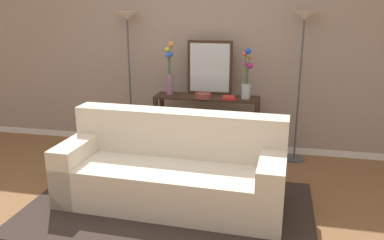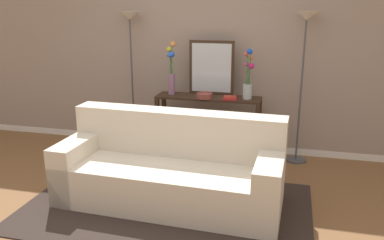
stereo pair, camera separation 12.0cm
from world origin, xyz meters
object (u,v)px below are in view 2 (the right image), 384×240
(floor_lamp_left, at_px, (131,42))
(wall_mirror, at_px, (211,68))
(book_stack, at_px, (230,98))
(console_table, at_px, (208,116))
(floor_lamp_right, at_px, (304,46))
(couch, at_px, (171,172))
(vase_short_flowers, at_px, (248,80))
(fruit_bowl, at_px, (204,95))
(book_row_under_console, at_px, (182,150))
(vase_tall_flowers, at_px, (171,71))

(floor_lamp_left, relative_size, wall_mirror, 2.68)
(book_stack, bearing_deg, floor_lamp_left, 170.24)
(floor_lamp_left, bearing_deg, book_stack, -9.76)
(console_table, xyz_separation_m, wall_mirror, (0.01, 0.13, 0.59))
(floor_lamp_right, bearing_deg, couch, -130.94)
(console_table, bearing_deg, vase_short_flowers, -0.55)
(wall_mirror, distance_m, book_stack, 0.48)
(console_table, bearing_deg, wall_mirror, 86.08)
(couch, bearing_deg, wall_mirror, 85.26)
(vase_short_flowers, relative_size, fruit_bowl, 3.04)
(console_table, height_order, fruit_bowl, fruit_bowl)
(book_stack, height_order, book_row_under_console, book_stack)
(vase_short_flowers, bearing_deg, floor_lamp_right, 12.76)
(vase_short_flowers, distance_m, book_stack, 0.30)
(vase_tall_flowers, distance_m, fruit_bowl, 0.54)
(wall_mirror, bearing_deg, console_table, -93.92)
(console_table, relative_size, book_stack, 7.12)
(wall_mirror, distance_m, fruit_bowl, 0.38)
(couch, relative_size, floor_lamp_left, 1.21)
(console_table, xyz_separation_m, floor_lamp_right, (1.12, 0.14, 0.89))
(fruit_bowl, bearing_deg, book_row_under_console, 163.29)
(couch, xyz_separation_m, fruit_bowl, (0.08, 1.18, 0.52))
(floor_lamp_left, height_order, vase_tall_flowers, floor_lamp_left)
(console_table, height_order, book_row_under_console, console_table)
(vase_tall_flowers, relative_size, book_stack, 3.64)
(couch, relative_size, console_table, 1.69)
(couch, bearing_deg, vase_tall_flowers, 106.25)
(console_table, height_order, vase_tall_flowers, vase_tall_flowers)
(floor_lamp_right, height_order, vase_short_flowers, floor_lamp_right)
(console_table, distance_m, floor_lamp_left, 1.39)
(book_row_under_console, bearing_deg, floor_lamp_left, 169.21)
(floor_lamp_left, distance_m, book_stack, 1.50)
(console_table, distance_m, vase_short_flowers, 0.68)
(floor_lamp_right, bearing_deg, vase_tall_flowers, -175.82)
(floor_lamp_right, xyz_separation_m, book_stack, (-0.83, -0.23, -0.62))
(vase_short_flowers, xyz_separation_m, book_stack, (-0.20, -0.09, -0.21))
(vase_tall_flowers, height_order, book_row_under_console, vase_tall_flowers)
(fruit_bowl, height_order, book_row_under_console, fruit_bowl)
(couch, distance_m, floor_lamp_right, 2.18)
(floor_lamp_left, relative_size, vase_tall_flowers, 2.72)
(couch, height_order, book_stack, couch)
(fruit_bowl, bearing_deg, floor_lamp_left, 167.37)
(vase_tall_flowers, bearing_deg, console_table, -2.45)
(couch, distance_m, console_table, 1.30)
(book_row_under_console, bearing_deg, vase_tall_flowers, 171.49)
(floor_lamp_left, bearing_deg, wall_mirror, -0.23)
(console_table, distance_m, book_row_under_console, 0.60)
(floor_lamp_right, xyz_separation_m, book_row_under_console, (-1.46, -0.14, -1.39))
(couch, xyz_separation_m, vase_short_flowers, (0.59, 1.27, 0.72))
(floor_lamp_left, bearing_deg, vase_short_flowers, -5.23)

